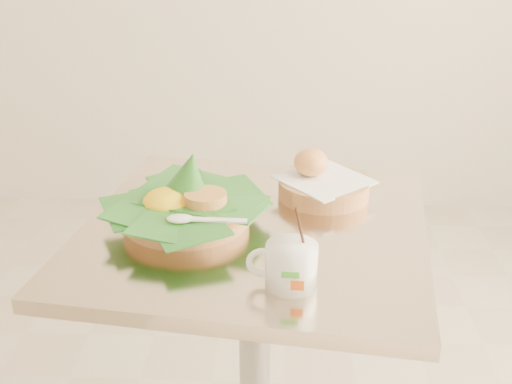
{
  "coord_description": "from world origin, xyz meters",
  "views": [
    {
      "loc": [
        0.21,
        -1.14,
        1.35
      ],
      "look_at": [
        0.16,
        0.06,
        0.82
      ],
      "focal_mm": 45.0,
      "sensor_mm": 36.0,
      "label": 1
    }
  ],
  "objects_px": {
    "rice_basket": "(185,202)",
    "bread_basket": "(322,183)",
    "cafe_table": "(255,314)",
    "coffee_mug": "(290,264)"
  },
  "relations": [
    {
      "from": "rice_basket",
      "to": "bread_basket",
      "type": "relative_size",
      "value": 1.34
    },
    {
      "from": "cafe_table",
      "to": "bread_basket",
      "type": "relative_size",
      "value": 3.21
    },
    {
      "from": "rice_basket",
      "to": "bread_basket",
      "type": "distance_m",
      "value": 0.32
    },
    {
      "from": "cafe_table",
      "to": "rice_basket",
      "type": "xyz_separation_m",
      "value": [
        -0.14,
        0.01,
        0.27
      ]
    },
    {
      "from": "bread_basket",
      "to": "coffee_mug",
      "type": "xyz_separation_m",
      "value": [
        -0.07,
        -0.38,
        0.01
      ]
    },
    {
      "from": "cafe_table",
      "to": "rice_basket",
      "type": "relative_size",
      "value": 2.4
    },
    {
      "from": "coffee_mug",
      "to": "bread_basket",
      "type": "bearing_deg",
      "value": 79.19
    },
    {
      "from": "cafe_table",
      "to": "bread_basket",
      "type": "height_order",
      "value": "bread_basket"
    },
    {
      "from": "bread_basket",
      "to": "coffee_mug",
      "type": "relative_size",
      "value": 1.58
    },
    {
      "from": "rice_basket",
      "to": "coffee_mug",
      "type": "bearing_deg",
      "value": -48.07
    }
  ]
}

